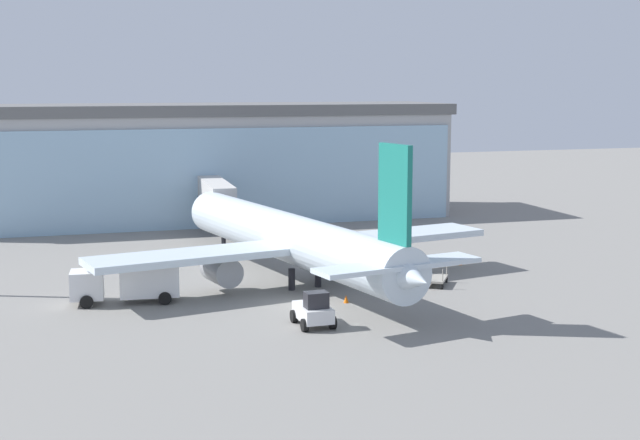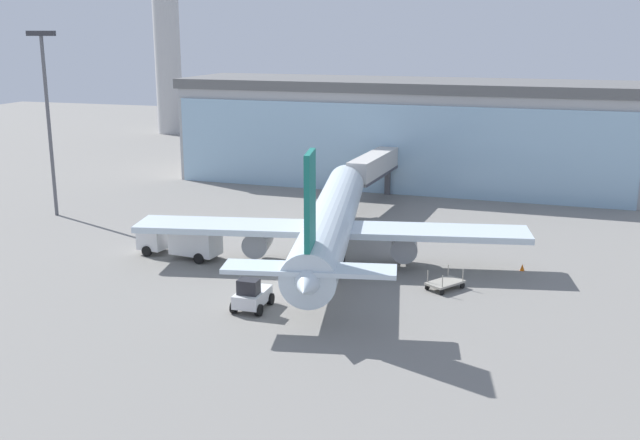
{
  "view_description": "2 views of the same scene",
  "coord_description": "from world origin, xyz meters",
  "views": [
    {
      "loc": [
        -17.26,
        -57.03,
        15.01
      ],
      "look_at": [
        2.9,
        5.92,
        4.85
      ],
      "focal_mm": 50.0,
      "sensor_mm": 36.0,
      "label": 1
    },
    {
      "loc": [
        17.74,
        -50.21,
        18.58
      ],
      "look_at": [
        -0.53,
        8.1,
        3.08
      ],
      "focal_mm": 42.0,
      "sensor_mm": 36.0,
      "label": 2
    }
  ],
  "objects": [
    {
      "name": "ground",
      "position": [
        0.0,
        0.0,
        0.0
      ],
      "size": [
        240.0,
        240.0,
        0.0
      ],
      "primitive_type": "plane",
      "color": "gray"
    },
    {
      "name": "terminal_building",
      "position": [
        -0.0,
        41.15,
        6.38
      ],
      "size": [
        56.13,
        15.29,
        12.76
      ],
      "rotation": [
        0.0,
        0.0,
        -0.02
      ],
      "color": "#A7A7A7",
      "rests_on": "ground"
    },
    {
      "name": "jet_bridge",
      "position": [
        -0.62,
        28.77,
        4.21
      ],
      "size": [
        3.04,
        13.66,
        5.57
      ],
      "rotation": [
        0.0,
        0.0,
        1.51
      ],
      "color": "beige",
      "rests_on": "ground"
    },
    {
      "name": "airplane",
      "position": [
        0.92,
        6.43,
        3.37
      ],
      "size": [
        31.79,
        35.28,
        11.38
      ],
      "rotation": [
        0.0,
        0.0,
        1.76
      ],
      "color": "silver",
      "rests_on": "ground"
    },
    {
      "name": "catering_truck",
      "position": [
        -11.49,
        4.12,
        1.47
      ],
      "size": [
        7.5,
        3.18,
        2.65
      ],
      "rotation": [
        0.0,
        0.0,
        3.03
      ],
      "color": "silver",
      "rests_on": "ground"
    },
    {
      "name": "baggage_cart",
      "position": [
        10.9,
        2.55,
        0.5
      ],
      "size": [
        2.88,
        3.22,
        1.5
      ],
      "rotation": [
        0.0,
        0.0,
        0.99
      ],
      "color": "#9E998C",
      "rests_on": "ground"
    },
    {
      "name": "pushback_tug",
      "position": [
        -1.18,
        -5.51,
        0.97
      ],
      "size": [
        2.19,
        3.22,
        2.3
      ],
      "rotation": [
        0.0,
        0.0,
        1.58
      ],
      "color": "silver",
      "rests_on": "ground"
    },
    {
      "name": "safety_cone_nose",
      "position": [
        2.73,
        -0.53,
        0.28
      ],
      "size": [
        0.36,
        0.36,
        0.55
      ],
      "primitive_type": "cone",
      "color": "orange",
      "rests_on": "ground"
    },
    {
      "name": "safety_cone_wingtip",
      "position": [
        16.15,
        8.85,
        0.28
      ],
      "size": [
        0.36,
        0.36,
        0.55
      ],
      "primitive_type": "cone",
      "color": "orange",
      "rests_on": "ground"
    }
  ]
}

